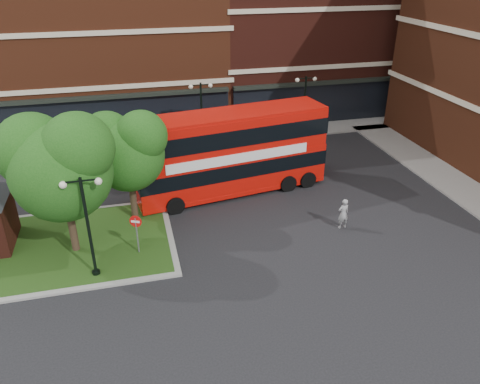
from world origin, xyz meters
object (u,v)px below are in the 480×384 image
object	(u,v)px
woman	(343,214)
car_white	(283,133)
bus	(231,147)
car_silver	(160,135)

from	to	relation	value
woman	car_white	distance (m)	13.18
bus	car_white	size ratio (longest dim) A/B	3.04
car_silver	bus	bearing A→B (deg)	-162.04
bus	car_white	world-z (taller)	bus
woman	car_silver	world-z (taller)	woman
bus	woman	world-z (taller)	bus
bus	car_silver	xyz separation A→B (m)	(-3.50, 8.96, -2.13)
woman	car_silver	size ratio (longest dim) A/B	0.37
bus	car_silver	bearing A→B (deg)	102.44
bus	woman	distance (m)	7.70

